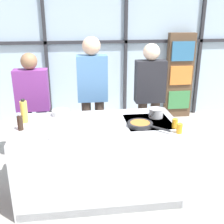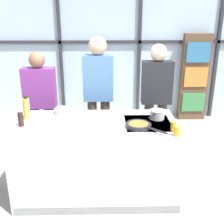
% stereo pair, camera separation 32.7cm
% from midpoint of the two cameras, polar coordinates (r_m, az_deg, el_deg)
% --- Properties ---
extents(ground_plane, '(18.00, 18.00, 0.00)m').
position_cam_midpoint_polar(ground_plane, '(3.64, -5.33, -15.64)').
color(ground_plane, '#ADA89E').
extents(back_window_wall, '(6.40, 0.10, 2.80)m').
position_cam_midpoint_polar(back_window_wall, '(5.62, -6.94, 12.57)').
color(back_window_wall, silver).
rests_on(back_window_wall, ground_plane).
extents(bookshelf, '(0.53, 0.19, 1.71)m').
position_cam_midpoint_polar(bookshelf, '(5.86, 11.99, 7.13)').
color(bookshelf, brown).
rests_on(bookshelf, ground_plane).
extents(demo_island, '(1.86, 0.92, 0.90)m').
position_cam_midpoint_polar(demo_island, '(3.39, -5.54, -9.50)').
color(demo_island, silver).
rests_on(demo_island, ground_plane).
extents(spectator_far_left, '(0.45, 0.22, 1.59)m').
position_cam_midpoint_polar(spectator_far_left, '(4.12, -17.94, 1.70)').
color(spectator_far_left, '#232838').
rests_on(spectator_far_left, ground_plane).
extents(spectator_center_left, '(0.42, 0.25, 1.79)m').
position_cam_midpoint_polar(spectator_center_left, '(4.01, -6.34, 4.23)').
color(spectator_center_left, '#47382D').
rests_on(spectator_center_left, ground_plane).
extents(spectator_center_right, '(0.43, 0.24, 1.69)m').
position_cam_midpoint_polar(spectator_center_right, '(4.12, 5.40, 3.68)').
color(spectator_center_right, '#47382D').
rests_on(spectator_center_right, ground_plane).
extents(frying_pan, '(0.41, 0.40, 0.04)m').
position_cam_midpoint_polar(frying_pan, '(3.12, 2.87, -2.56)').
color(frying_pan, '#232326').
rests_on(frying_pan, demo_island).
extents(saucepan, '(0.22, 0.30, 0.11)m').
position_cam_midpoint_polar(saucepan, '(3.38, 6.19, -0.17)').
color(saucepan, silver).
rests_on(saucepan, demo_island).
extents(white_plate, '(0.27, 0.27, 0.01)m').
position_cam_midpoint_polar(white_plate, '(2.94, -13.46, -4.90)').
color(white_plate, white).
rests_on(white_plate, demo_island).
extents(mixing_bowl, '(0.21, 0.21, 0.07)m').
position_cam_midpoint_polar(mixing_bowl, '(3.53, -13.01, -0.13)').
color(mixing_bowl, silver).
rests_on(mixing_bowl, demo_island).
extents(oil_bottle, '(0.08, 0.08, 0.28)m').
position_cam_midpoint_polar(oil_bottle, '(3.39, -20.11, 0.04)').
color(oil_bottle, '#E0CC4C').
rests_on(oil_bottle, demo_island).
extents(pepper_grinder, '(0.06, 0.06, 0.19)m').
position_cam_midpoint_polar(pepper_grinder, '(3.21, -20.98, -2.05)').
color(pepper_grinder, '#332319').
rests_on(pepper_grinder, demo_island).
extents(juice_glass_near, '(0.06, 0.06, 0.11)m').
position_cam_midpoint_polar(juice_glass_near, '(2.98, 10.51, -3.37)').
color(juice_glass_near, orange).
rests_on(juice_glass_near, demo_island).
extents(juice_glass_far, '(0.06, 0.06, 0.11)m').
position_cam_midpoint_polar(juice_glass_far, '(3.10, 9.74, -2.36)').
color(juice_glass_far, orange).
rests_on(juice_glass_far, demo_island).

